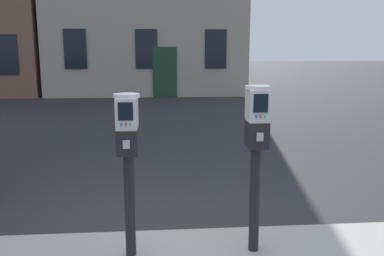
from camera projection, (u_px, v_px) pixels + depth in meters
ground_plane at (170, 252)px, 3.89m from camera, size 160.00×160.00×0.00m
parking_meter_near_kerb at (128, 146)px, 3.38m from camera, size 0.22×0.25×1.42m
parking_meter_twin_adjacent at (256, 139)px, 3.46m from camera, size 0.22×0.25×1.47m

